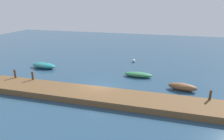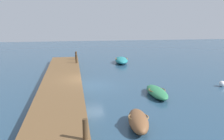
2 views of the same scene
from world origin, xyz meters
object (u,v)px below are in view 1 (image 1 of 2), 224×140
mooring_post_mid_east (210,95)px  mooring_post_west (15,74)px  marker_buoy (134,61)px  rowboat_green (138,74)px  mooring_post_mid_west (33,76)px  rowboat_teal (44,65)px  dinghy_brown (183,87)px

mooring_post_mid_east → mooring_post_west: bearing=180.0°
mooring_post_west → marker_buoy: mooring_post_west is taller
rowboat_green → mooring_post_mid_west: 13.02m
rowboat_teal → mooring_post_mid_east: (21.55, -5.85, 0.74)m
mooring_post_west → marker_buoy: size_ratio=1.99×
dinghy_brown → mooring_post_west: mooring_post_west is taller
dinghy_brown → mooring_post_mid_west: mooring_post_mid_west is taller
mooring_post_west → rowboat_green: bearing=22.7°
mooring_post_west → mooring_post_mid_east: 21.51m
rowboat_green → mooring_post_west: bearing=-156.9°
rowboat_green → mooring_post_west: mooring_post_west is taller
mooring_post_west → marker_buoy: (12.40, 12.31, -0.89)m
rowboat_green → mooring_post_mid_west: mooring_post_mid_west is taller
mooring_post_mid_east → rowboat_teal: bearing=164.8°
dinghy_brown → mooring_post_mid_west: (-16.90, -2.99, 0.73)m
rowboat_teal → mooring_post_mid_west: bearing=-60.9°
mooring_post_mid_east → dinghy_brown: bearing=126.0°
mooring_post_mid_east → mooring_post_mid_west: bearing=180.0°
dinghy_brown → mooring_post_mid_west: size_ratio=3.18×
marker_buoy → dinghy_brown: bearing=-53.3°
mooring_post_mid_west → rowboat_teal: bearing=112.9°
mooring_post_west → mooring_post_mid_east: size_ratio=1.04×
mooring_post_west → mooring_post_mid_west: bearing=0.0°
dinghy_brown → rowboat_teal: bearing=179.3°
rowboat_green → dinghy_brown: bearing=-28.0°
marker_buoy → mooring_post_west: bearing=-135.2°
dinghy_brown → mooring_post_mid_east: mooring_post_mid_east is taller
rowboat_teal → mooring_post_mid_west: (2.48, -5.85, 0.75)m
dinghy_brown → marker_buoy: dinghy_brown is taller
rowboat_teal → marker_buoy: size_ratio=7.99×
dinghy_brown → mooring_post_west: bearing=-163.5°
mooring_post_mid_west → marker_buoy: mooring_post_mid_west is taller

